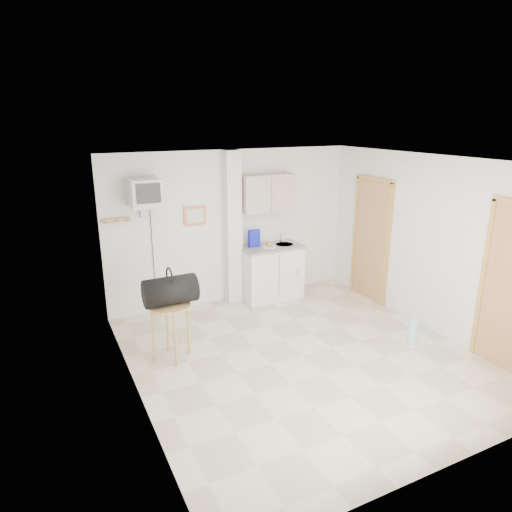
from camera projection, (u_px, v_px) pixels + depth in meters
name	position (u px, v px, depth m)	size (l,w,h in m)	color
ground	(303.00, 356.00, 5.94)	(4.50, 4.50, 0.00)	beige
room_envelope	(319.00, 238.00, 5.67)	(4.24, 4.54, 2.55)	white
kitchenette	(270.00, 252.00, 7.67)	(1.03, 0.58, 2.10)	white
crt_television	(145.00, 194.00, 6.50)	(0.44, 0.45, 2.15)	slate
round_table	(170.00, 314.00, 5.73)	(0.53, 0.53, 0.74)	#AD8745
duffel_bag	(170.00, 290.00, 5.65)	(0.66, 0.37, 0.48)	black
water_bottle	(413.00, 333.00, 6.20)	(0.13, 0.13, 0.39)	#A3C9DA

